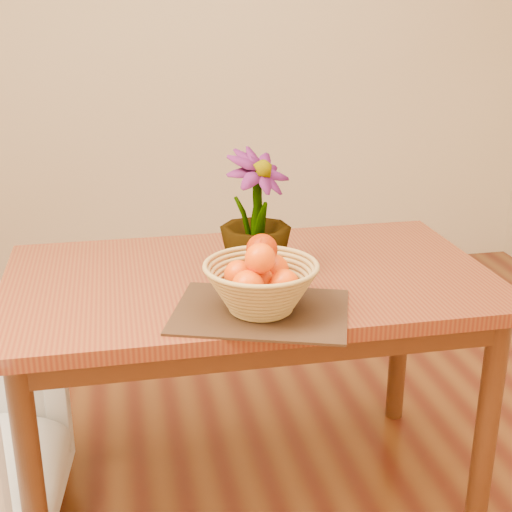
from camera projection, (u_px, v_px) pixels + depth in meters
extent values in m
cube|color=beige|center=(178.00, 29.00, 3.65)|extent=(4.00, 0.02, 2.70)
cube|color=brown|center=(250.00, 281.00, 2.07)|extent=(1.40, 0.80, 0.04)
cube|color=#472410|center=(250.00, 300.00, 2.09)|extent=(1.28, 0.68, 0.08)
cylinder|color=#472410|center=(32.00, 484.00, 1.78)|extent=(0.06, 0.06, 0.71)
cylinder|color=#472410|center=(487.00, 429.00, 2.01)|extent=(0.06, 0.06, 0.71)
cylinder|color=#472410|center=(50.00, 363.00, 2.37)|extent=(0.06, 0.06, 0.71)
cylinder|color=#472410|center=(400.00, 331.00, 2.60)|extent=(0.06, 0.06, 0.71)
cube|color=#342212|center=(261.00, 311.00, 1.81)|extent=(0.52, 0.45, 0.01)
cylinder|color=tan|center=(261.00, 309.00, 1.80)|extent=(0.15, 0.15, 0.01)
sphere|color=#FF6104|center=(261.00, 280.00, 1.78)|extent=(0.07, 0.07, 0.07)
sphere|color=#FF6104|center=(273.00, 269.00, 1.83)|extent=(0.08, 0.08, 0.08)
sphere|color=#FF6104|center=(238.00, 274.00, 1.81)|extent=(0.07, 0.07, 0.07)
sphere|color=#FF6104|center=(248.00, 286.00, 1.72)|extent=(0.08, 0.08, 0.08)
sphere|color=#FF6104|center=(284.00, 284.00, 1.75)|extent=(0.07, 0.07, 0.07)
sphere|color=#FF6104|center=(262.00, 249.00, 1.78)|extent=(0.08, 0.08, 0.08)
sphere|color=#FF6104|center=(260.00, 258.00, 1.73)|extent=(0.08, 0.08, 0.08)
sphere|color=#FF6104|center=(262.00, 249.00, 1.78)|extent=(0.08, 0.08, 0.08)
imported|color=#214C15|center=(256.00, 215.00, 2.00)|extent=(0.28, 0.28, 0.36)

